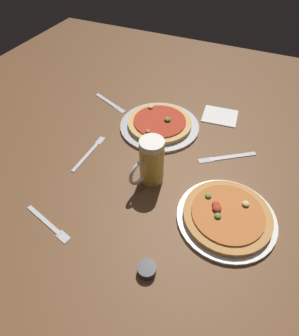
{
  "coord_description": "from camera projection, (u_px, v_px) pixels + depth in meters",
  "views": [
    {
      "loc": [
        0.29,
        -0.65,
        0.77
      ],
      "look_at": [
        0.0,
        0.0,
        0.02
      ],
      "focal_mm": 30.38,
      "sensor_mm": 36.0,
      "label": 1
    }
  ],
  "objects": [
    {
      "name": "pizza_plate_near",
      "position": [
        227.0,
        216.0,
        0.89
      ],
      "size": [
        0.31,
        0.31,
        0.05
      ],
      "color": "silver",
      "rests_on": "ground_plane"
    },
    {
      "name": "napkin_folded",
      "position": [
        220.0,
        116.0,
        1.28
      ],
      "size": [
        0.16,
        0.15,
        0.01
      ],
      "primitive_type": "cube",
      "rotation": [
        0.0,
        0.0,
        0.1
      ],
      "color": "white",
      "rests_on": "ground_plane"
    },
    {
      "name": "fork_spare",
      "position": [
        90.0,
        152.0,
        1.11
      ],
      "size": [
        0.03,
        0.21,
        0.01
      ],
      "color": "silver",
      "rests_on": "ground_plane"
    },
    {
      "name": "pizza_plate_far",
      "position": [
        160.0,
        124.0,
        1.22
      ],
      "size": [
        0.34,
        0.34,
        0.05
      ],
      "color": "#B2B2B7",
      "rests_on": "ground_plane"
    },
    {
      "name": "knife_spare",
      "position": [
        110.0,
        103.0,
        1.35
      ],
      "size": [
        0.2,
        0.1,
        0.01
      ],
      "color": "silver",
      "rests_on": "ground_plane"
    },
    {
      "name": "ramekin_sauce",
      "position": [
        147.0,
        269.0,
        0.78
      ],
      "size": [
        0.05,
        0.05,
        0.03
      ],
      "primitive_type": "cylinder",
      "color": "#333338",
      "rests_on": "ground_plane"
    },
    {
      "name": "fork_left",
      "position": [
        48.0,
        224.0,
        0.89
      ],
      "size": [
        0.2,
        0.07,
        0.01
      ],
      "color": "silver",
      "rests_on": "ground_plane"
    },
    {
      "name": "beer_mug_dark",
      "position": [
        151.0,
        162.0,
        0.96
      ],
      "size": [
        0.08,
        0.14,
        0.18
      ],
      "color": "gold",
      "rests_on": "ground_plane"
    },
    {
      "name": "ground_plane",
      "position": [
        150.0,
        174.0,
        1.06
      ],
      "size": [
        2.4,
        2.4,
        0.03
      ],
      "primitive_type": "cube",
      "color": "brown"
    },
    {
      "name": "knife_right",
      "position": [
        227.0,
        157.0,
        1.09
      ],
      "size": [
        0.2,
        0.15,
        0.01
      ],
      "color": "silver",
      "rests_on": "ground_plane"
    }
  ]
}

